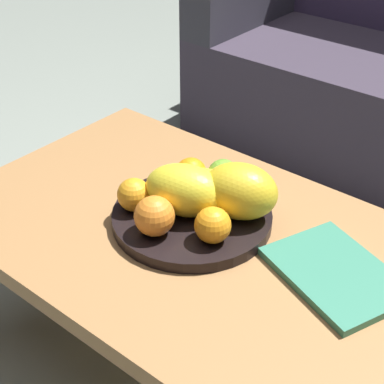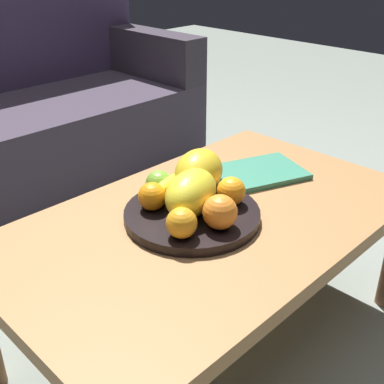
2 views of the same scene
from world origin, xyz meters
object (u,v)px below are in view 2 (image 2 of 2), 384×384
object	(u,v)px
fruit_bowl	(192,215)
orange_left	(220,212)
banana_bunch	(171,191)
couch	(2,127)
melon_smaller_beside	(199,172)
orange_front	(152,196)
melon_large_front	(191,193)
orange_back	(182,223)
magazine	(259,172)
coffee_table	(211,231)
apple_left	(159,184)
orange_right	(231,191)

from	to	relation	value
fruit_bowl	orange_left	size ratio (longest dim) A/B	4.13
orange_left	banana_bunch	world-z (taller)	orange_left
couch	melon_smaller_beside	xyz separation A→B (m)	(-0.02, -1.19, 0.19)
orange_front	banana_bunch	xyz separation A→B (m)	(0.06, -0.00, -0.01)
melon_smaller_beside	couch	bearing A→B (deg)	89.26
melon_large_front	orange_back	distance (m)	0.11
melon_smaller_beside	banana_bunch	world-z (taller)	melon_smaller_beside
orange_back	magazine	size ratio (longest dim) A/B	0.28
coffee_table	banana_bunch	distance (m)	0.14
orange_back	fruit_bowl	bearing A→B (deg)	33.82
coffee_table	apple_left	world-z (taller)	apple_left
coffee_table	magazine	bearing A→B (deg)	12.88
fruit_bowl	magazine	size ratio (longest dim) A/B	1.33
coffee_table	melon_large_front	xyz separation A→B (m)	(-0.06, 0.02, 0.12)
melon_large_front	melon_smaller_beside	distance (m)	0.11
magazine	melon_smaller_beside	bearing A→B (deg)	-162.77
orange_front	magazine	size ratio (longest dim) A/B	0.28
orange_right	fruit_bowl	bearing A→B (deg)	152.67
coffee_table	melon_smaller_beside	distance (m)	0.15
melon_large_front	apple_left	distance (m)	0.12
apple_left	orange_right	bearing A→B (deg)	-58.87
melon_smaller_beside	orange_left	xyz separation A→B (m)	(-0.09, -0.16, -0.02)
coffee_table	orange_back	distance (m)	0.18
melon_large_front	magazine	size ratio (longest dim) A/B	0.67
coffee_table	apple_left	distance (m)	0.18
couch	magazine	xyz separation A→B (m)	(0.22, -1.20, 0.11)
coffee_table	fruit_bowl	xyz separation A→B (m)	(-0.05, 0.02, 0.06)
melon_large_front	orange_left	world-z (taller)	melon_large_front
coffee_table	melon_large_front	bearing A→B (deg)	164.90
couch	apple_left	xyz separation A→B (m)	(-0.10, -1.13, 0.16)
coffee_table	orange_right	world-z (taller)	orange_right
melon_large_front	apple_left	xyz separation A→B (m)	(0.01, 0.12, -0.02)
fruit_bowl	orange_front	world-z (taller)	orange_front
fruit_bowl	apple_left	size ratio (longest dim) A/B	4.83
orange_front	orange_left	distance (m)	0.18
couch	orange_right	xyz separation A→B (m)	(-0.00, -1.29, 0.16)
fruit_bowl	orange_right	distance (m)	0.11
coffee_table	fruit_bowl	bearing A→B (deg)	152.50
orange_front	orange_back	size ratio (longest dim) A/B	0.99
melon_large_front	apple_left	size ratio (longest dim) A/B	2.44
couch	melon_large_front	bearing A→B (deg)	-94.86
orange_left	orange_back	xyz separation A→B (m)	(-0.09, 0.03, -0.01)
orange_front	orange_left	size ratio (longest dim) A/B	0.86
couch	melon_smaller_beside	bearing A→B (deg)	-90.74
melon_large_front	orange_right	distance (m)	0.11
couch	magazine	world-z (taller)	couch
coffee_table	orange_front	size ratio (longest dim) A/B	15.57
melon_large_front	magazine	world-z (taller)	melon_large_front
melon_large_front	orange_front	world-z (taller)	melon_large_front
banana_bunch	fruit_bowl	bearing A→B (deg)	-87.36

